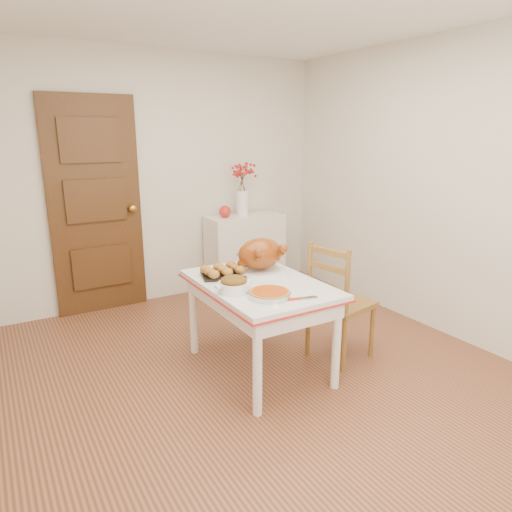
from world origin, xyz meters
TOP-DOWN VIEW (x-y plane):
  - floor at (0.00, 0.00)m, footprint 3.50×4.00m
  - wall_back at (0.00, 2.00)m, footprint 3.50×0.00m
  - wall_right at (1.75, 0.00)m, footprint 0.00×4.00m
  - door_back at (-0.70, 1.97)m, footprint 0.85×0.06m
  - sideboard at (0.82, 1.78)m, footprint 0.84×0.37m
  - kitchen_table at (0.01, 0.13)m, footprint 0.79×1.15m
  - chair_oak at (0.66, -0.02)m, footprint 0.48×0.48m
  - berry_vase at (0.79, 1.78)m, footprint 0.29×0.29m
  - apple at (0.58, 1.78)m, footprint 0.13×0.13m
  - turkey_platter at (0.14, 0.33)m, footprint 0.49×0.44m
  - pumpkin_pie at (-0.09, -0.17)m, footprint 0.30×0.30m
  - stuffing_dish at (-0.24, 0.04)m, footprint 0.27×0.22m
  - rolls_tray at (-0.15, 0.39)m, footprint 0.37×0.32m
  - pie_server at (0.06, -0.31)m, footprint 0.24×0.12m
  - carving_knife at (-0.15, -0.05)m, footprint 0.27×0.12m
  - drinking_glass at (0.08, 0.54)m, footprint 0.08×0.08m
  - shaker_pair at (0.27, 0.53)m, footprint 0.11×0.07m

SIDE VIEW (x-z plane):
  - floor at x=0.00m, z-range 0.00..0.00m
  - kitchen_table at x=0.01m, z-range 0.00..0.69m
  - sideboard at x=0.82m, z-range 0.00..0.84m
  - chair_oak at x=0.66m, z-range 0.00..0.93m
  - pie_server at x=0.06m, z-range 0.69..0.70m
  - carving_knife at x=-0.15m, z-range 0.69..0.70m
  - pumpkin_pie at x=-0.09m, z-range 0.69..0.74m
  - rolls_tray at x=-0.15m, z-range 0.69..0.77m
  - shaker_pair at x=0.27m, z-range 0.69..0.79m
  - stuffing_dish at x=-0.24m, z-range 0.69..0.79m
  - drinking_glass at x=0.08m, z-range 0.69..0.79m
  - turkey_platter at x=0.14m, z-range 0.69..0.95m
  - apple at x=0.58m, z-range 0.84..0.97m
  - door_back at x=-0.70m, z-range 0.00..2.06m
  - berry_vase at x=0.79m, z-range 0.84..1.41m
  - wall_back at x=0.00m, z-range 0.00..2.50m
  - wall_right at x=1.75m, z-range 0.00..2.50m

